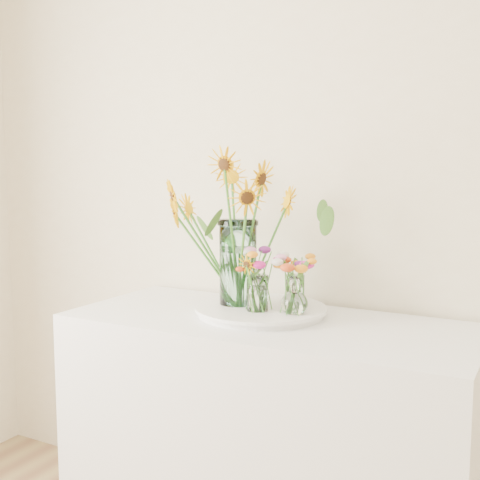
{
  "coord_description": "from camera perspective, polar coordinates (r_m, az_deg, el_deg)",
  "views": [
    {
      "loc": [
        0.51,
        0.12,
        1.41
      ],
      "look_at": [
        -0.49,
        1.96,
        1.16
      ],
      "focal_mm": 45.0,
      "sensor_mm": 36.0,
      "label": 1
    }
  ],
  "objects": [
    {
      "name": "sunflower_bouquet",
      "position": [
        2.13,
        -0.2,
        1.22
      ],
      "size": [
        0.97,
        0.97,
        0.56
      ],
      "primitive_type": null,
      "rotation": [
        0.0,
        0.0,
        0.36
      ],
      "color": "#F7AF05",
      "rests_on": "tray"
    },
    {
      "name": "small_vase_c",
      "position": [
        2.15,
        5.25,
        -4.83
      ],
      "size": [
        0.08,
        0.08,
        0.11
      ],
      "primitive_type": "cylinder",
      "rotation": [
        0.0,
        0.0,
        0.2
      ],
      "color": "white",
      "rests_on": "tray"
    },
    {
      "name": "tray",
      "position": [
        2.13,
        1.99,
        -6.77
      ],
      "size": [
        0.44,
        0.44,
        0.02
      ],
      "primitive_type": "cylinder",
      "color": "white",
      "rests_on": "counter"
    },
    {
      "name": "wildflower_posy_b",
      "position": [
        2.01,
        5.19,
        -4.02
      ],
      "size": [
        0.19,
        0.19,
        0.22
      ],
      "primitive_type": null,
      "color": "orange",
      "rests_on": "tray"
    },
    {
      "name": "wildflower_posy_c",
      "position": [
        2.14,
        5.27,
        -3.65
      ],
      "size": [
        0.19,
        0.19,
        0.2
      ],
      "primitive_type": null,
      "color": "orange",
      "rests_on": "tray"
    },
    {
      "name": "counter",
      "position": [
        2.23,
        2.63,
        -18.83
      ],
      "size": [
        1.4,
        0.6,
        0.9
      ],
      "primitive_type": "cube",
      "color": "white",
      "rests_on": "ground_plane"
    },
    {
      "name": "small_vase_a",
      "position": [
        2.06,
        1.66,
        -5.11
      ],
      "size": [
        0.09,
        0.09,
        0.13
      ],
      "primitive_type": "cylinder",
      "rotation": [
        0.0,
        0.0,
        0.25
      ],
      "color": "white",
      "rests_on": "tray"
    },
    {
      "name": "small_vase_b",
      "position": [
        2.02,
        5.18,
        -5.27
      ],
      "size": [
        0.11,
        0.11,
        0.13
      ],
      "primitive_type": null,
      "rotation": [
        0.0,
        0.0,
        -0.28
      ],
      "color": "white",
      "rests_on": "tray"
    },
    {
      "name": "wildflower_posy_a",
      "position": [
        2.05,
        1.67,
        -3.88
      ],
      "size": [
        0.21,
        0.21,
        0.22
      ],
      "primitive_type": null,
      "color": "orange",
      "rests_on": "tray"
    },
    {
      "name": "mason_jar",
      "position": [
        2.15,
        -0.19,
        -2.14
      ],
      "size": [
        0.17,
        0.17,
        0.31
      ],
      "primitive_type": "cylinder",
      "rotation": [
        0.0,
        0.0,
        0.36
      ],
      "color": "#B5EDE7",
      "rests_on": "tray"
    }
  ]
}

